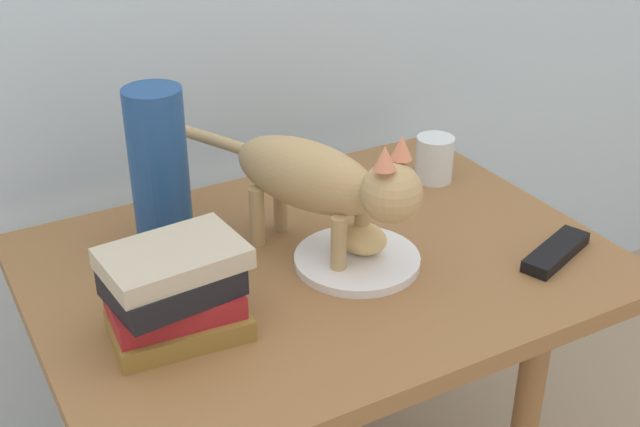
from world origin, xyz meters
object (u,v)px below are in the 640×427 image
Objects in this scene: side_table at (320,298)px; bread_roll at (362,238)px; plate at (357,260)px; cat at (322,180)px; tv_remote at (556,252)px; green_vase at (159,170)px; candle_jar at (434,161)px; book_stack at (175,292)px.

bread_roll is at bearing -32.75° from side_table.
cat reaches higher than plate.
green_vase is at bearing 126.55° from tv_remote.
green_vase is 3.11× the size of candle_jar.
candle_jar is (0.59, 0.22, -0.03)m from book_stack.
side_table is at bearing -155.89° from candle_jar.
book_stack reaches higher than plate.
plate is 0.34m from candle_jar.
candle_jar is (0.28, 0.19, 0.03)m from plate.
cat is at bearing 16.57° from book_stack.
side_table is at bearing 130.76° from tv_remote.
candle_jar is (0.32, 0.14, -0.09)m from cat.
candle_jar is at bearing 33.62° from plate.
green_vase reaches higher than book_stack.
plate is 0.44× the size of cat.
cat is 0.29m from book_stack.
candle_jar reaches higher than bread_roll.
side_table is 0.10m from plate.
book_stack is (-0.32, -0.04, 0.03)m from bread_roll.
candle_jar is 0.32m from tv_remote.
side_table is 0.31m from book_stack.
book_stack reaches higher than bread_roll.
bread_roll is 0.42× the size of book_stack.
book_stack is 0.25m from green_vase.
plate is 0.34m from green_vase.
bread_roll reaches higher than tv_remote.
cat is 0.36m from candle_jar.
candle_jar is at bearing 23.65° from cat.
side_table is at bearing 147.25° from bread_roll.
candle_jar reaches higher than plate.
tv_remote is (0.32, -0.18, 0.08)m from side_table.
tv_remote is (0.27, -0.14, -0.03)m from bread_roll.
bread_roll reaches higher than side_table.
tv_remote reaches higher than plate.
bread_roll is 0.31m from tv_remote.
cat is 0.25m from green_vase.
side_table is 1.98× the size of cat.
plate is at bearing 133.78° from tv_remote.
tv_remote is at bearing -27.83° from bread_roll.
side_table is at bearing 15.78° from book_stack.
side_table is 10.35× the size of candle_jar.
bread_roll is at bearing -40.04° from cat.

